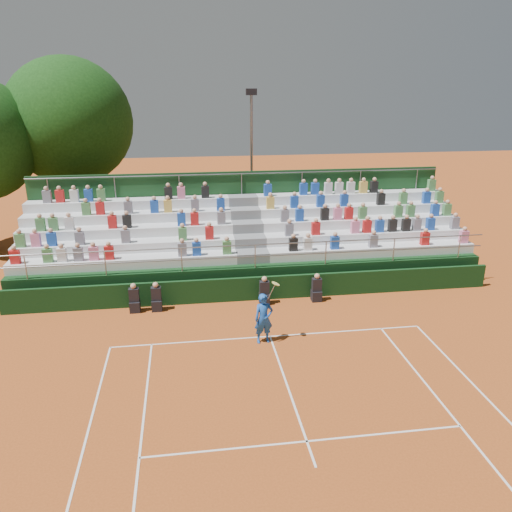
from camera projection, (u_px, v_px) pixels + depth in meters
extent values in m
plane|color=#AE4F1D|center=(270.00, 337.00, 17.60)|extent=(90.00, 90.00, 0.00)
cube|color=white|center=(270.00, 336.00, 17.60)|extent=(11.00, 0.06, 0.01)
cube|color=white|center=(288.00, 389.00, 14.61)|extent=(0.06, 6.40, 0.01)
cube|color=white|center=(307.00, 441.00, 12.47)|extent=(8.22, 0.06, 0.01)
cube|color=black|center=(257.00, 288.00, 20.42)|extent=(20.00, 0.15, 1.00)
cube|color=black|center=(135.00, 306.00, 19.44)|extent=(0.40, 0.40, 0.44)
cube|color=black|center=(134.00, 295.00, 19.28)|extent=(0.38, 0.25, 0.55)
sphere|color=tan|center=(133.00, 286.00, 19.16)|extent=(0.22, 0.22, 0.22)
cube|color=black|center=(157.00, 305.00, 19.55)|extent=(0.40, 0.40, 0.44)
cube|color=black|center=(156.00, 294.00, 19.39)|extent=(0.38, 0.25, 0.55)
sphere|color=tan|center=(155.00, 285.00, 19.27)|extent=(0.22, 0.22, 0.22)
cube|color=black|center=(264.00, 299.00, 20.12)|extent=(0.40, 0.40, 0.44)
cube|color=black|center=(264.00, 288.00, 19.96)|extent=(0.38, 0.25, 0.55)
sphere|color=tan|center=(264.00, 279.00, 19.84)|extent=(0.22, 0.22, 0.22)
cube|color=black|center=(316.00, 296.00, 20.41)|extent=(0.40, 0.40, 0.44)
cube|color=black|center=(317.00, 285.00, 20.25)|extent=(0.38, 0.25, 0.55)
sphere|color=tan|center=(317.00, 276.00, 20.13)|extent=(0.22, 0.22, 0.22)
cube|color=black|center=(248.00, 261.00, 23.28)|extent=(20.00, 5.20, 1.20)
cube|color=silver|center=(125.00, 262.00, 20.73)|extent=(9.30, 0.85, 0.42)
cube|color=silver|center=(371.00, 250.00, 22.16)|extent=(9.30, 0.85, 0.42)
cube|color=slate|center=(252.00, 256.00, 21.45)|extent=(1.40, 0.85, 0.42)
cube|color=silver|center=(126.00, 246.00, 21.39)|extent=(9.30, 0.85, 0.42)
cube|color=silver|center=(365.00, 236.00, 22.82)|extent=(9.30, 0.85, 0.42)
cube|color=slate|center=(250.00, 241.00, 22.10)|extent=(1.40, 0.85, 0.42)
cube|color=silver|center=(127.00, 231.00, 22.04)|extent=(9.30, 0.85, 0.42)
cube|color=silver|center=(360.00, 222.00, 23.47)|extent=(9.30, 0.85, 0.42)
cube|color=slate|center=(247.00, 226.00, 22.76)|extent=(1.40, 0.85, 0.42)
cube|color=silver|center=(128.00, 217.00, 22.70)|extent=(9.30, 0.85, 0.42)
cube|color=silver|center=(355.00, 209.00, 24.13)|extent=(9.30, 0.85, 0.42)
cube|color=slate|center=(245.00, 213.00, 23.41)|extent=(1.40, 0.85, 0.42)
cube|color=silver|center=(129.00, 204.00, 23.35)|extent=(9.30, 0.85, 0.42)
cube|color=silver|center=(349.00, 197.00, 24.78)|extent=(9.30, 0.85, 0.42)
cube|color=slate|center=(243.00, 200.00, 24.07)|extent=(1.40, 0.85, 0.42)
cube|color=#18401D|center=(242.00, 215.00, 24.85)|extent=(20.00, 0.12, 4.40)
cylinder|color=gray|center=(255.00, 245.00, 20.37)|extent=(20.00, 0.05, 0.05)
cylinder|color=gray|center=(241.00, 174.00, 24.07)|extent=(20.00, 0.05, 0.05)
cube|color=red|center=(15.00, 257.00, 19.87)|extent=(0.36, 0.24, 0.56)
cube|color=#4C8C4C|center=(48.00, 255.00, 20.03)|extent=(0.36, 0.24, 0.56)
cube|color=silver|center=(62.00, 255.00, 20.11)|extent=(0.36, 0.24, 0.56)
cube|color=slate|center=(78.00, 254.00, 20.19)|extent=(0.36, 0.24, 0.56)
cube|color=pink|center=(94.00, 253.00, 20.27)|extent=(0.36, 0.24, 0.56)
cube|color=red|center=(109.00, 253.00, 20.36)|extent=(0.36, 0.24, 0.56)
cube|color=slate|center=(182.00, 249.00, 20.75)|extent=(0.36, 0.24, 0.56)
cube|color=#1E4CB2|center=(197.00, 249.00, 20.83)|extent=(0.36, 0.24, 0.56)
cube|color=#4C8C4C|center=(227.00, 247.00, 21.00)|extent=(0.36, 0.24, 0.56)
cube|color=#4C8C4C|center=(20.00, 240.00, 20.52)|extent=(0.36, 0.24, 0.56)
cube|color=pink|center=(36.00, 240.00, 20.61)|extent=(0.36, 0.24, 0.56)
cube|color=#1E4CB2|center=(52.00, 239.00, 20.69)|extent=(0.36, 0.24, 0.56)
cube|color=slate|center=(80.00, 238.00, 20.84)|extent=(0.36, 0.24, 0.56)
cube|color=slate|center=(126.00, 236.00, 21.09)|extent=(0.36, 0.24, 0.56)
cube|color=#4C8C4C|center=(183.00, 234.00, 21.41)|extent=(0.36, 0.24, 0.56)
cube|color=red|center=(209.00, 233.00, 21.56)|extent=(0.36, 0.24, 0.56)
cube|color=#4C8C4C|center=(41.00, 224.00, 21.27)|extent=(0.36, 0.24, 0.56)
cube|color=#4C8C4C|center=(53.00, 224.00, 21.34)|extent=(0.36, 0.24, 0.56)
cube|color=silver|center=(69.00, 223.00, 21.42)|extent=(0.36, 0.24, 0.56)
cube|color=red|center=(112.00, 222.00, 21.66)|extent=(0.36, 0.24, 0.56)
cube|color=black|center=(127.00, 221.00, 21.75)|extent=(0.36, 0.24, 0.56)
cube|color=#1E4CB2|center=(181.00, 219.00, 22.06)|extent=(0.36, 0.24, 0.56)
cube|color=red|center=(195.00, 219.00, 22.14)|extent=(0.36, 0.24, 0.56)
cube|color=slate|center=(221.00, 218.00, 22.30)|extent=(0.36, 0.24, 0.56)
cube|color=#4C8C4C|center=(86.00, 209.00, 22.16)|extent=(0.36, 0.24, 0.56)
cube|color=red|center=(100.00, 208.00, 22.24)|extent=(0.36, 0.24, 0.56)
cube|color=slate|center=(128.00, 207.00, 22.40)|extent=(0.36, 0.24, 0.56)
cube|color=#1E4CB2|center=(154.00, 206.00, 22.56)|extent=(0.36, 0.24, 0.56)
cube|color=gold|center=(168.00, 206.00, 22.64)|extent=(0.36, 0.24, 0.56)
cube|color=slate|center=(195.00, 205.00, 22.80)|extent=(0.36, 0.24, 0.56)
cube|color=#1E4CB2|center=(221.00, 204.00, 22.96)|extent=(0.36, 0.24, 0.56)
cube|color=slate|center=(47.00, 197.00, 22.57)|extent=(0.36, 0.24, 0.56)
cube|color=red|center=(60.00, 196.00, 22.65)|extent=(0.36, 0.24, 0.56)
cube|color=silver|center=(74.00, 196.00, 22.73)|extent=(0.36, 0.24, 0.56)
cube|color=#1E4CB2|center=(89.00, 195.00, 22.81)|extent=(0.36, 0.24, 0.56)
cube|color=#4C8C4C|center=(101.00, 195.00, 22.89)|extent=(0.36, 0.24, 0.56)
cube|color=black|center=(168.00, 193.00, 23.30)|extent=(0.36, 0.24, 0.56)
cube|color=pink|center=(181.00, 193.00, 23.38)|extent=(0.36, 0.24, 0.56)
cube|color=black|center=(205.00, 192.00, 23.53)|extent=(0.36, 0.24, 0.56)
cube|color=black|center=(293.00, 244.00, 21.38)|extent=(0.36, 0.24, 0.56)
cube|color=silver|center=(308.00, 244.00, 21.47)|extent=(0.36, 0.24, 0.56)
cube|color=#1E4CB2|center=(335.00, 243.00, 21.63)|extent=(0.36, 0.24, 0.56)
cube|color=slate|center=(373.00, 241.00, 21.86)|extent=(0.36, 0.24, 0.56)
cube|color=red|center=(425.00, 239.00, 22.18)|extent=(0.36, 0.24, 0.56)
cube|color=pink|center=(464.00, 237.00, 22.43)|extent=(0.36, 0.24, 0.56)
cube|color=slate|center=(289.00, 230.00, 22.04)|extent=(0.36, 0.24, 0.56)
cube|color=red|center=(316.00, 228.00, 22.20)|extent=(0.36, 0.24, 0.56)
cube|color=pink|center=(355.00, 227.00, 22.44)|extent=(0.36, 0.24, 0.56)
cube|color=red|center=(367.00, 226.00, 22.51)|extent=(0.36, 0.24, 0.56)
cube|color=#1E4CB2|center=(380.00, 226.00, 22.59)|extent=(0.36, 0.24, 0.56)
cube|color=black|center=(392.00, 225.00, 22.68)|extent=(0.36, 0.24, 0.56)
cube|color=black|center=(406.00, 225.00, 22.76)|extent=(0.36, 0.24, 0.56)
cube|color=slate|center=(417.00, 224.00, 22.83)|extent=(0.36, 0.24, 0.56)
cube|color=#1E4CB2|center=(430.00, 224.00, 22.92)|extent=(0.36, 0.24, 0.56)
cube|color=slate|center=(455.00, 223.00, 23.08)|extent=(0.36, 0.24, 0.56)
cube|color=slate|center=(285.00, 216.00, 22.68)|extent=(0.36, 0.24, 0.56)
cube|color=#1E4CB2|center=(299.00, 215.00, 22.78)|extent=(0.36, 0.24, 0.56)
cube|color=black|center=(325.00, 214.00, 22.94)|extent=(0.36, 0.24, 0.56)
cube|color=pink|center=(338.00, 214.00, 23.02)|extent=(0.36, 0.24, 0.56)
cube|color=red|center=(349.00, 213.00, 23.09)|extent=(0.36, 0.24, 0.56)
cube|color=#4C8C4C|center=(363.00, 213.00, 23.18)|extent=(0.36, 0.24, 0.56)
cube|color=#4C8C4C|center=(398.00, 211.00, 23.41)|extent=(0.36, 0.24, 0.56)
cube|color=#4C8C4C|center=(410.00, 211.00, 23.49)|extent=(0.36, 0.24, 0.56)
cube|color=#1E4CB2|center=(435.00, 210.00, 23.66)|extent=(0.36, 0.24, 0.56)
cube|color=#4C8C4C|center=(447.00, 210.00, 23.74)|extent=(0.36, 0.24, 0.56)
cube|color=gold|center=(270.00, 203.00, 23.27)|extent=(0.36, 0.24, 0.56)
cube|color=#1E4CB2|center=(294.00, 202.00, 23.42)|extent=(0.36, 0.24, 0.56)
cube|color=#1E4CB2|center=(320.00, 201.00, 23.59)|extent=(0.36, 0.24, 0.56)
cube|color=#1E4CB2|center=(344.00, 200.00, 23.75)|extent=(0.36, 0.24, 0.56)
cube|color=black|center=(381.00, 199.00, 23.99)|extent=(0.36, 0.24, 0.56)
cube|color=#4C8C4C|center=(403.00, 198.00, 24.14)|extent=(0.36, 0.24, 0.56)
cube|color=#1E4CB2|center=(426.00, 197.00, 24.30)|extent=(0.36, 0.24, 0.56)
cube|color=#4C8C4C|center=(439.00, 197.00, 24.39)|extent=(0.36, 0.24, 0.56)
cube|color=#1E4CB2|center=(268.00, 190.00, 23.93)|extent=(0.36, 0.24, 0.56)
cube|color=#1E4CB2|center=(303.00, 189.00, 24.16)|extent=(0.36, 0.24, 0.56)
cube|color=#1E4CB2|center=(315.00, 189.00, 24.24)|extent=(0.36, 0.24, 0.56)
cube|color=silver|center=(328.00, 188.00, 24.33)|extent=(0.36, 0.24, 0.56)
cube|color=silver|center=(339.00, 188.00, 24.40)|extent=(0.36, 0.24, 0.56)
cube|color=silver|center=(351.00, 188.00, 24.48)|extent=(0.36, 0.24, 0.56)
cube|color=gold|center=(363.00, 187.00, 24.56)|extent=(0.36, 0.24, 0.56)
cube|color=black|center=(374.00, 187.00, 24.64)|extent=(0.36, 0.24, 0.56)
cube|color=#4C8C4C|center=(431.00, 185.00, 25.04)|extent=(0.36, 0.24, 0.56)
imported|color=#1750B3|center=(264.00, 319.00, 16.95)|extent=(0.69, 0.50, 1.78)
cylinder|color=gray|center=(271.00, 292.00, 16.67)|extent=(0.26, 0.03, 0.51)
cylinder|color=#E5D866|center=(276.00, 284.00, 16.59)|extent=(0.26, 0.28, 0.14)
cylinder|color=#382614|center=(79.00, 205.00, 28.35)|extent=(0.50, 0.50, 3.76)
sphere|color=#11340E|center=(69.00, 122.00, 26.84)|extent=(6.76, 6.76, 6.76)
cylinder|color=gray|center=(252.00, 166.00, 28.64)|extent=(0.16, 0.16, 7.79)
cube|color=black|center=(251.00, 92.00, 27.29)|extent=(0.60, 0.25, 0.35)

